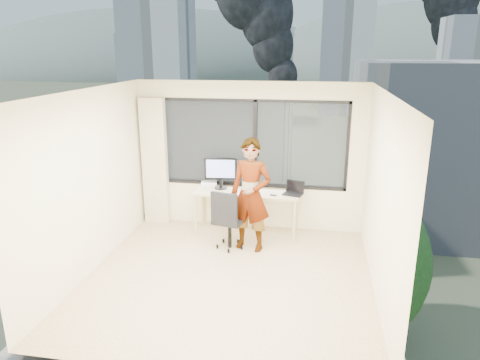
% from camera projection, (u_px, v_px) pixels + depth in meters
% --- Properties ---
extents(floor, '(4.00, 4.00, 0.01)m').
position_uv_depth(floor, '(228.00, 277.00, 6.30)').
color(floor, '#D4C38A').
rests_on(floor, ground).
extents(ceiling, '(4.00, 4.00, 0.01)m').
position_uv_depth(ceiling, '(227.00, 92.00, 5.55)').
color(ceiling, white).
rests_on(ceiling, ground).
extents(wall_front, '(4.00, 0.01, 2.60)m').
position_uv_depth(wall_front, '(184.00, 257.00, 4.04)').
color(wall_front, beige).
rests_on(wall_front, ground).
extents(wall_left, '(0.01, 4.00, 2.60)m').
position_uv_depth(wall_left, '(89.00, 183.00, 6.25)').
color(wall_left, beige).
rests_on(wall_left, ground).
extents(wall_right, '(0.01, 4.00, 2.60)m').
position_uv_depth(wall_right, '(382.00, 199.00, 5.60)').
color(wall_right, beige).
rests_on(wall_right, ground).
extents(window_wall, '(3.30, 0.16, 1.55)m').
position_uv_depth(window_wall, '(252.00, 144.00, 7.74)').
color(window_wall, black).
rests_on(window_wall, ground).
extents(curtain, '(0.45, 0.14, 2.30)m').
position_uv_depth(curtain, '(155.00, 162.00, 8.02)').
color(curtain, beige).
rests_on(curtain, floor).
extents(desk, '(1.80, 0.60, 0.75)m').
position_uv_depth(desk, '(246.00, 212.00, 7.76)').
color(desk, tan).
rests_on(desk, floor).
extents(chair, '(0.62, 0.62, 1.02)m').
position_uv_depth(chair, '(230.00, 218.00, 7.10)').
color(chair, black).
rests_on(chair, floor).
extents(person, '(0.74, 0.57, 1.81)m').
position_uv_depth(person, '(251.00, 195.00, 6.97)').
color(person, '#2D2D33').
rests_on(person, floor).
extents(monitor, '(0.57, 0.18, 0.56)m').
position_uv_depth(monitor, '(221.00, 173.00, 7.74)').
color(monitor, black).
rests_on(monitor, desk).
extents(game_console, '(0.32, 0.28, 0.07)m').
position_uv_depth(game_console, '(209.00, 184.00, 7.96)').
color(game_console, white).
rests_on(game_console, desk).
extents(laptop, '(0.40, 0.41, 0.21)m').
position_uv_depth(laptop, '(293.00, 189.00, 7.45)').
color(laptop, black).
rests_on(laptop, desk).
extents(cellphone, '(0.12, 0.07, 0.01)m').
position_uv_depth(cellphone, '(273.00, 195.00, 7.44)').
color(cellphone, black).
rests_on(cellphone, desk).
extents(pen_cup, '(0.10, 0.10, 0.09)m').
position_uv_depth(pen_cup, '(251.00, 189.00, 7.60)').
color(pen_cup, black).
rests_on(pen_cup, desk).
extents(handbag, '(0.25, 0.14, 0.19)m').
position_uv_depth(handbag, '(294.00, 185.00, 7.69)').
color(handbag, '#0C4C46').
rests_on(handbag, desk).
extents(exterior_ground, '(400.00, 400.00, 0.04)m').
position_uv_depth(exterior_ground, '(312.00, 112.00, 123.63)').
color(exterior_ground, '#515B3D').
rests_on(exterior_ground, ground).
extents(near_bldg_a, '(16.00, 12.00, 14.00)m').
position_uv_depth(near_bldg_a, '(194.00, 171.00, 38.09)').
color(near_bldg_a, '#F1ECCA').
rests_on(near_bldg_a, exterior_ground).
extents(near_bldg_b, '(14.00, 13.00, 16.00)m').
position_uv_depth(near_bldg_b, '(431.00, 148.00, 41.95)').
color(near_bldg_b, silver).
rests_on(near_bldg_b, exterior_ground).
extents(far_tower_a, '(14.00, 14.00, 28.00)m').
position_uv_depth(far_tower_a, '(159.00, 62.00, 101.70)').
color(far_tower_a, silver).
rests_on(far_tower_a, exterior_ground).
extents(far_tower_b, '(13.00, 13.00, 30.00)m').
position_uv_depth(far_tower_b, '(345.00, 56.00, 118.04)').
color(far_tower_b, silver).
rests_on(far_tower_b, exterior_ground).
extents(far_tower_c, '(15.00, 15.00, 26.00)m').
position_uv_depth(far_tower_c, '(468.00, 63.00, 131.50)').
color(far_tower_c, silver).
rests_on(far_tower_c, exterior_ground).
extents(far_tower_d, '(16.00, 14.00, 22.00)m').
position_uv_depth(far_tower_d, '(145.00, 66.00, 158.55)').
color(far_tower_d, silver).
rests_on(far_tower_d, exterior_ground).
extents(hill_a, '(288.00, 216.00, 90.00)m').
position_uv_depth(hill_a, '(154.00, 72.00, 331.98)').
color(hill_a, slate).
rests_on(hill_a, exterior_ground).
extents(hill_b, '(300.00, 220.00, 96.00)m').
position_uv_depth(hill_b, '(468.00, 75.00, 296.30)').
color(hill_b, slate).
rests_on(hill_b, exterior_ground).
extents(tree_a, '(7.00, 7.00, 8.00)m').
position_uv_depth(tree_a, '(74.00, 234.00, 32.53)').
color(tree_a, '#1E4D19').
rests_on(tree_a, exterior_ground).
extents(tree_b, '(7.60, 7.60, 9.00)m').
position_uv_depth(tree_b, '(359.00, 278.00, 25.36)').
color(tree_b, '#1E4D19').
rests_on(tree_b, exterior_ground).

